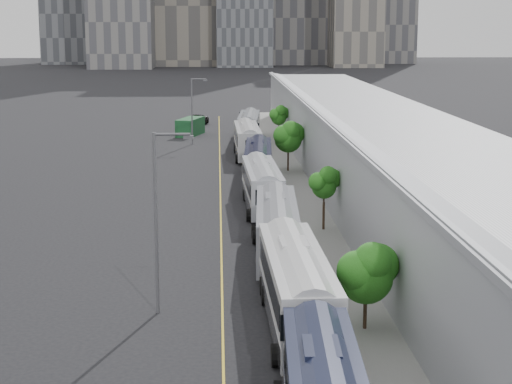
{
  "coord_description": "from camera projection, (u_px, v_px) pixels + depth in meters",
  "views": [
    {
      "loc": [
        -1.63,
        -4.8,
        14.54
      ],
      "look_at": [
        1.0,
        54.47,
        3.0
      ],
      "focal_mm": 60.0,
      "sensor_mm": 36.0,
      "label": 1
    }
  ],
  "objects": [
    {
      "name": "sidewalk",
      "position": [
        366.0,
        229.0,
        61.87
      ],
      "size": [
        10.0,
        170.0,
        0.12
      ],
      "primitive_type": "cube",
      "color": "gray",
      "rests_on": "ground"
    },
    {
      "name": "lane_line",
      "position": [
        221.0,
        232.0,
        61.42
      ],
      "size": [
        0.12,
        160.0,
        0.02
      ],
      "primitive_type": "cube",
      "color": "gold",
      "rests_on": "ground"
    },
    {
      "name": "depot",
      "position": [
        422.0,
        182.0,
        61.38
      ],
      "size": [
        12.45,
        160.4,
        7.2
      ],
      "color": "gray",
      "rests_on": "ground"
    },
    {
      "name": "bus_2",
      "position": [
        296.0,
        294.0,
        41.66
      ],
      "size": [
        3.03,
        13.69,
        3.99
      ],
      "rotation": [
        0.0,
        0.0,
        0.02
      ],
      "color": "silver",
      "rests_on": "ground"
    },
    {
      "name": "bus_3",
      "position": [
        277.0,
        233.0,
        54.5
      ],
      "size": [
        3.24,
        12.93,
        3.75
      ],
      "rotation": [
        0.0,
        0.0,
        -0.05
      ],
      "color": "gray",
      "rests_on": "ground"
    },
    {
      "name": "bus_4",
      "position": [
        262.0,
        190.0,
        68.87
      ],
      "size": [
        2.9,
        12.8,
        3.72
      ],
      "rotation": [
        0.0,
        0.0,
        0.03
      ],
      "color": "#B5B7C0",
      "rests_on": "ground"
    },
    {
      "name": "bus_5",
      "position": [
        258.0,
        164.0,
        81.99
      ],
      "size": [
        3.2,
        12.44,
        3.6
      ],
      "rotation": [
        0.0,
        0.0,
        -0.06
      ],
      "color": "black",
      "rests_on": "ground"
    },
    {
      "name": "bus_6",
      "position": [
        247.0,
        143.0,
        96.14
      ],
      "size": [
        2.87,
        12.9,
        3.76
      ],
      "rotation": [
        0.0,
        0.0,
        0.01
      ],
      "color": "silver",
      "rests_on": "ground"
    },
    {
      "name": "bus_7",
      "position": [
        249.0,
        128.0,
        110.46
      ],
      "size": [
        3.44,
        12.61,
        3.64
      ],
      "rotation": [
        0.0,
        0.0,
        -0.08
      ],
      "color": "gray",
      "rests_on": "ground"
    },
    {
      "name": "tree_1",
      "position": [
        366.0,
        269.0,
        40.91
      ],
      "size": [
        2.64,
        2.64,
        4.43
      ],
      "color": "black",
      "rests_on": "ground"
    },
    {
      "name": "tree_2",
      "position": [
        324.0,
        183.0,
        61.06
      ],
      "size": [
        1.8,
        1.8,
        4.45
      ],
      "color": "black",
      "rests_on": "ground"
    },
    {
      "name": "tree_3",
      "position": [
        288.0,
        135.0,
        86.0
      ],
      "size": [
        2.79,
        2.79,
        5.18
      ],
      "color": "black",
      "rests_on": "ground"
    },
    {
      "name": "tree_4",
      "position": [
        279.0,
        115.0,
        105.31
      ],
      "size": [
        1.92,
        1.92,
        4.72
      ],
      "color": "black",
      "rests_on": "ground"
    },
    {
      "name": "street_lamp_near",
      "position": [
        159.0,
        211.0,
        43.04
      ],
      "size": [
        2.04,
        0.22,
        9.37
      ],
      "color": "#59595E",
      "rests_on": "ground"
    },
    {
      "name": "street_lamp_far",
      "position": [
        193.0,
        106.0,
        105.88
      ],
      "size": [
        2.04,
        0.22,
        8.22
      ],
      "color": "#59595E",
      "rests_on": "ground"
    },
    {
      "name": "shipping_container",
      "position": [
        190.0,
        127.0,
        115.48
      ],
      "size": [
        3.89,
        6.65,
        2.31
      ],
      "primitive_type": "cube",
      "rotation": [
        0.0,
        0.0,
        -0.29
      ],
      "color": "#154521",
      "rests_on": "ground"
    },
    {
      "name": "suv",
      "position": [
        196.0,
        120.0,
        126.89
      ],
      "size": [
        4.07,
        6.16,
        1.57
      ],
      "primitive_type": "imported",
      "rotation": [
        0.0,
        0.0,
        -0.28
      ],
      "color": "black",
      "rests_on": "ground"
    }
  ]
}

